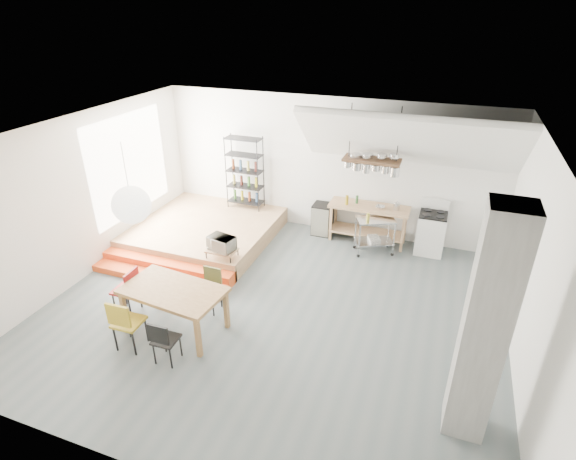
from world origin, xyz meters
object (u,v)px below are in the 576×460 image
at_px(dining_table, 173,294).
at_px(mini_fridge, 322,219).
at_px(stove, 431,232).
at_px(rolling_cart, 375,231).

height_order(dining_table, mini_fridge, dining_table).
bearing_deg(dining_table, mini_fridge, 78.61).
relative_size(stove, dining_table, 0.66).
bearing_deg(stove, dining_table, -132.12).
bearing_deg(stove, mini_fridge, 178.99).
xyz_separation_m(dining_table, mini_fridge, (1.33, 4.28, -0.33)).
xyz_separation_m(rolling_cart, mini_fridge, (-1.34, 0.50, -0.15)).
bearing_deg(mini_fridge, rolling_cart, -20.44).
height_order(rolling_cart, mini_fridge, rolling_cart).
distance_m(dining_table, rolling_cart, 4.64).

